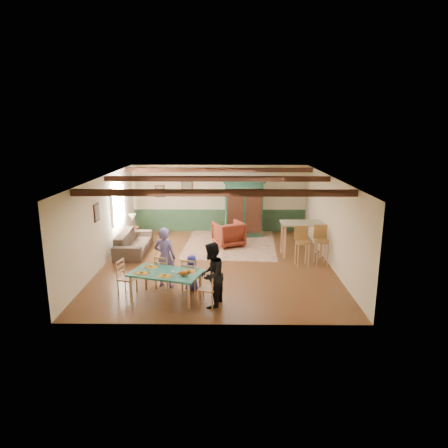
{
  "coord_description": "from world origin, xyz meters",
  "views": [
    {
      "loc": [
        0.36,
        -11.89,
        4.17
      ],
      "look_at": [
        0.22,
        0.49,
        1.15
      ],
      "focal_mm": 32.0,
      "sensor_mm": 36.0,
      "label": 1
    }
  ],
  "objects_px": {
    "cat": "(184,273)",
    "sofa": "(134,242)",
    "bar_stool_right": "(321,245)",
    "dining_chair_far_left": "(164,271)",
    "counter_table": "(301,239)",
    "dining_chair_end_right": "(208,288)",
    "person_child": "(192,273)",
    "armchair": "(229,234)",
    "person_man": "(165,257)",
    "end_table": "(133,234)",
    "dining_chair_end_left": "(127,277)",
    "bar_stool_left": "(302,247)",
    "armoire": "(244,208)",
    "dining_chair_far_right": "(191,275)",
    "person_woman": "(211,275)",
    "table_lamp": "(132,221)",
    "dining_table": "(166,286)"
  },
  "relations": [
    {
      "from": "dining_chair_end_right",
      "to": "end_table",
      "type": "bearing_deg",
      "value": -134.08
    },
    {
      "from": "person_woman",
      "to": "person_child",
      "type": "distance_m",
      "value": 1.15
    },
    {
      "from": "counter_table",
      "to": "armoire",
      "type": "bearing_deg",
      "value": 126.99
    },
    {
      "from": "dining_chair_far_left",
      "to": "dining_chair_end_left",
      "type": "height_order",
      "value": "same"
    },
    {
      "from": "counter_table",
      "to": "bar_stool_right",
      "type": "relative_size",
      "value": 1.11
    },
    {
      "from": "dining_chair_end_left",
      "to": "sofa",
      "type": "xyz_separation_m",
      "value": [
        -0.66,
        3.55,
        -0.1
      ]
    },
    {
      "from": "dining_chair_end_right",
      "to": "bar_stool_right",
      "type": "height_order",
      "value": "bar_stool_right"
    },
    {
      "from": "dining_chair_far_right",
      "to": "counter_table",
      "type": "height_order",
      "value": "counter_table"
    },
    {
      "from": "armoire",
      "to": "table_lamp",
      "type": "relative_size",
      "value": 4.54
    },
    {
      "from": "person_man",
      "to": "dining_chair_end_left",
      "type": "bearing_deg",
      "value": 46.85
    },
    {
      "from": "armoire",
      "to": "person_child",
      "type": "bearing_deg",
      "value": -110.49
    },
    {
      "from": "person_man",
      "to": "person_child",
      "type": "distance_m",
      "value": 0.83
    },
    {
      "from": "bar_stool_right",
      "to": "dining_table",
      "type": "bearing_deg",
      "value": -151.47
    },
    {
      "from": "cat",
      "to": "bar_stool_right",
      "type": "bearing_deg",
      "value": 53.2
    },
    {
      "from": "sofa",
      "to": "armchair",
      "type": "bearing_deg",
      "value": -78.02
    },
    {
      "from": "person_man",
      "to": "sofa",
      "type": "xyz_separation_m",
      "value": [
        -1.56,
        3.03,
        -0.47
      ]
    },
    {
      "from": "person_man",
      "to": "end_table",
      "type": "distance_m",
      "value": 4.83
    },
    {
      "from": "dining_chair_end_left",
      "to": "bar_stool_left",
      "type": "relative_size",
      "value": 0.73
    },
    {
      "from": "end_table",
      "to": "person_man",
      "type": "bearing_deg",
      "value": -66.65
    },
    {
      "from": "dining_chair_far_right",
      "to": "armoire",
      "type": "distance_m",
      "value": 5.63
    },
    {
      "from": "cat",
      "to": "sofa",
      "type": "relative_size",
      "value": 0.14
    },
    {
      "from": "dining_chair_end_right",
      "to": "armoire",
      "type": "distance_m",
      "value": 6.36
    },
    {
      "from": "dining_chair_far_right",
      "to": "cat",
      "type": "distance_m",
      "value": 0.86
    },
    {
      "from": "cat",
      "to": "sofa",
      "type": "xyz_separation_m",
      "value": [
        -2.17,
        4.11,
        -0.45
      ]
    },
    {
      "from": "dining_chair_end_left",
      "to": "counter_table",
      "type": "relative_size",
      "value": 0.66
    },
    {
      "from": "dining_chair_end_right",
      "to": "table_lamp",
      "type": "distance_m",
      "value": 6.37
    },
    {
      "from": "dining_chair_end_right",
      "to": "counter_table",
      "type": "distance_m",
      "value": 4.79
    },
    {
      "from": "person_woman",
      "to": "end_table",
      "type": "distance_m",
      "value": 6.45
    },
    {
      "from": "armoire",
      "to": "dining_table",
      "type": "bearing_deg",
      "value": -114.04
    },
    {
      "from": "armchair",
      "to": "bar_stool_left",
      "type": "xyz_separation_m",
      "value": [
        2.25,
        -2.11,
        0.17
      ]
    },
    {
      "from": "end_table",
      "to": "bar_stool_left",
      "type": "height_order",
      "value": "bar_stool_left"
    },
    {
      "from": "armchair",
      "to": "bar_stool_right",
      "type": "bearing_deg",
      "value": 120.24
    },
    {
      "from": "dining_chair_end_left",
      "to": "armchair",
      "type": "relative_size",
      "value": 0.92
    },
    {
      "from": "armchair",
      "to": "sofa",
      "type": "distance_m",
      "value": 3.33
    },
    {
      "from": "counter_table",
      "to": "table_lamp",
      "type": "bearing_deg",
      "value": 163.78
    },
    {
      "from": "dining_chair_far_right",
      "to": "counter_table",
      "type": "xyz_separation_m",
      "value": [
        3.37,
        2.96,
        0.12
      ]
    },
    {
      "from": "counter_table",
      "to": "dining_chair_end_right",
      "type": "bearing_deg",
      "value": -127.09
    },
    {
      "from": "bar_stool_right",
      "to": "sofa",
      "type": "bearing_deg",
      "value": 166.16
    },
    {
      "from": "dining_chair_end_left",
      "to": "armchair",
      "type": "bearing_deg",
      "value": -14.08
    },
    {
      "from": "dining_table",
      "to": "counter_table",
      "type": "relative_size",
      "value": 1.25
    },
    {
      "from": "dining_chair_far_left",
      "to": "person_woman",
      "type": "distance_m",
      "value": 1.74
    },
    {
      "from": "sofa",
      "to": "end_table",
      "type": "height_order",
      "value": "sofa"
    },
    {
      "from": "dining_chair_far_left",
      "to": "end_table",
      "type": "relative_size",
      "value": 1.69
    },
    {
      "from": "person_child",
      "to": "armchair",
      "type": "xyz_separation_m",
      "value": [
        0.96,
        4.01,
        -0.03
      ]
    },
    {
      "from": "dining_chair_end_left",
      "to": "cat",
      "type": "height_order",
      "value": "dining_chair_end_left"
    },
    {
      "from": "dining_chair_far_right",
      "to": "armchair",
      "type": "relative_size",
      "value": 0.92
    },
    {
      "from": "dining_chair_far_left",
      "to": "end_table",
      "type": "height_order",
      "value": "dining_chair_far_left"
    },
    {
      "from": "dining_chair_far_left",
      "to": "counter_table",
      "type": "relative_size",
      "value": 0.66
    },
    {
      "from": "armchair",
      "to": "table_lamp",
      "type": "height_order",
      "value": "table_lamp"
    },
    {
      "from": "dining_chair_far_right",
      "to": "dining_chair_end_left",
      "type": "distance_m",
      "value": 1.62
    }
  ]
}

